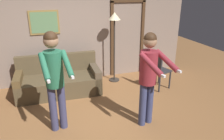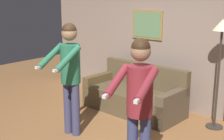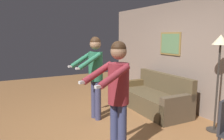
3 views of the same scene
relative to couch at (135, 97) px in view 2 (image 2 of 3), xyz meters
The scene contains 5 objects.
back_wall_assembly 1.30m from the couch, 55.85° to the left, with size 6.40×0.10×2.60m.
couch is the anchor object (origin of this frame).
torchiere_lamp 1.91m from the couch, ahead, with size 0.30×0.30×1.80m.
person_standing_left 1.69m from the couch, 95.88° to the right, with size 0.49×0.71×1.76m.
person_standing_right 2.41m from the couch, 52.68° to the right, with size 0.54×0.73×1.71m.
Camera 2 is at (2.89, -3.03, 2.17)m, focal length 50.00 mm.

